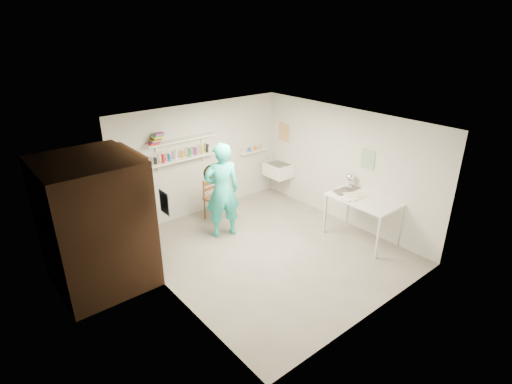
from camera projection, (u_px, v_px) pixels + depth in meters
floor at (270, 251)px, 7.44m from camera, size 4.00×4.50×0.02m
ceiling at (272, 123)px, 6.48m from camera, size 4.00×4.50×0.02m
wall_back at (201, 159)px, 8.56m from camera, size 4.00×0.02×2.40m
wall_front at (382, 243)px, 5.36m from camera, size 4.00×0.02×2.40m
wall_left at (167, 226)px, 5.79m from camera, size 0.02×4.50×2.40m
wall_right at (344, 166)px, 8.13m from camera, size 0.02×4.50×2.40m
doorway_recess at (139, 213)px, 6.62m from camera, size 0.02×0.90×2.00m
corridor_box at (95, 223)px, 6.19m from camera, size 1.40×1.50×2.10m
door_lintel at (132, 152)px, 6.22m from camera, size 0.06×1.05×0.10m
door_jamb_near at (153, 224)px, 6.28m from camera, size 0.06×0.10×2.00m
door_jamb_far at (128, 203)px, 6.99m from camera, size 0.06×0.10×2.00m
shelf_lower at (183, 159)px, 8.12m from camera, size 1.50×0.22×0.03m
shelf_upper at (182, 140)px, 7.96m from camera, size 1.50×0.22×0.03m
ledge_shelf at (253, 151)px, 9.31m from camera, size 0.70×0.14×0.03m
poster_left at (164, 203)px, 5.70m from camera, size 0.01×0.28×0.36m
poster_right_a at (284, 132)px, 9.25m from camera, size 0.01×0.34×0.42m
poster_right_b at (368, 159)px, 7.61m from camera, size 0.01×0.30×0.38m
belfast_sink at (278, 170)px, 9.38m from camera, size 0.48×0.60×0.30m
man at (222, 191)px, 7.61m from camera, size 0.80×0.65×1.90m
wall_clock at (212, 173)px, 7.60m from camera, size 0.34×0.14×0.34m
wooden_chair at (217, 198)px, 8.43m from camera, size 0.49×0.47×0.96m
work_table at (362, 219)px, 7.65m from camera, size 0.78×1.31×0.87m
desk_lamp at (350, 177)px, 7.89m from camera, size 0.16×0.16×0.16m
spray_cans at (183, 154)px, 8.08m from camera, size 1.31×0.06×0.17m
book_stack at (156, 139)px, 7.60m from camera, size 0.30×0.14×0.20m
ledge_pots at (253, 149)px, 9.29m from camera, size 0.48×0.07×0.09m
papers at (364, 198)px, 7.47m from camera, size 0.30×0.22×0.03m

